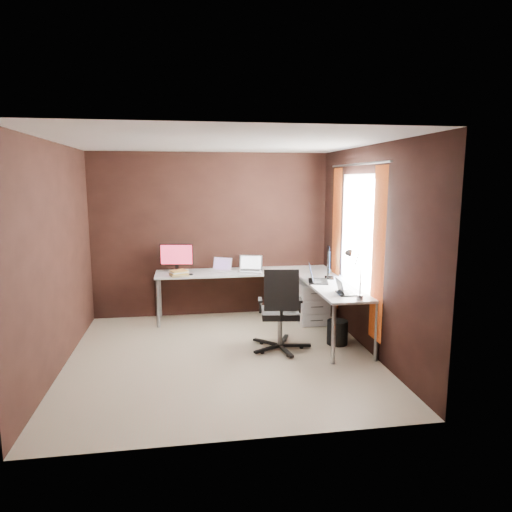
{
  "coord_description": "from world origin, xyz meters",
  "views": [
    {
      "loc": [
        -0.41,
        -5.18,
        2.09
      ],
      "look_at": [
        0.56,
        0.95,
        1.05
      ],
      "focal_mm": 32.0,
      "sensor_mm": 36.0,
      "label": 1
    }
  ],
  "objects_px": {
    "laptop_black_big": "(316,278)",
    "wastebasket": "(337,332)",
    "monitor_right": "(328,261)",
    "desk_lamp": "(353,268)",
    "laptop_black_small": "(343,291)",
    "laptop_silver": "(250,268)",
    "book_stack": "(179,273)",
    "monitor_left": "(177,256)",
    "laptop_white": "(221,268)",
    "drawer_pedestal": "(312,302)",
    "office_chair": "(280,326)"
  },
  "relations": [
    {
      "from": "laptop_black_big",
      "to": "wastebasket",
      "type": "relative_size",
      "value": 1.35
    },
    {
      "from": "monitor_right",
      "to": "desk_lamp",
      "type": "height_order",
      "value": "desk_lamp"
    },
    {
      "from": "laptop_black_small",
      "to": "desk_lamp",
      "type": "height_order",
      "value": "desk_lamp"
    },
    {
      "from": "laptop_silver",
      "to": "book_stack",
      "type": "bearing_deg",
      "value": -155.21
    },
    {
      "from": "laptop_silver",
      "to": "book_stack",
      "type": "relative_size",
      "value": 1.39
    },
    {
      "from": "desk_lamp",
      "to": "monitor_right",
      "type": "bearing_deg",
      "value": 95.42
    },
    {
      "from": "laptop_black_small",
      "to": "monitor_left",
      "type": "bearing_deg",
      "value": 54.7
    },
    {
      "from": "laptop_white",
      "to": "wastebasket",
      "type": "height_order",
      "value": "laptop_white"
    },
    {
      "from": "laptop_white",
      "to": "wastebasket",
      "type": "relative_size",
      "value": 1.18
    },
    {
      "from": "drawer_pedestal",
      "to": "book_stack",
      "type": "distance_m",
      "value": 1.99
    },
    {
      "from": "laptop_black_small",
      "to": "book_stack",
      "type": "bearing_deg",
      "value": 58.88
    },
    {
      "from": "laptop_silver",
      "to": "monitor_left",
      "type": "bearing_deg",
      "value": -168.49
    },
    {
      "from": "laptop_black_big",
      "to": "desk_lamp",
      "type": "distance_m",
      "value": 0.97
    },
    {
      "from": "book_stack",
      "to": "office_chair",
      "type": "height_order",
      "value": "office_chair"
    },
    {
      "from": "monitor_left",
      "to": "book_stack",
      "type": "distance_m",
      "value": 0.32
    },
    {
      "from": "monitor_right",
      "to": "laptop_silver",
      "type": "height_order",
      "value": "monitor_right"
    },
    {
      "from": "monitor_right",
      "to": "laptop_white",
      "type": "xyz_separation_m",
      "value": [
        -1.44,
        0.71,
        -0.2
      ]
    },
    {
      "from": "laptop_silver",
      "to": "book_stack",
      "type": "height_order",
      "value": "laptop_silver"
    },
    {
      "from": "laptop_silver",
      "to": "desk_lamp",
      "type": "height_order",
      "value": "desk_lamp"
    },
    {
      "from": "drawer_pedestal",
      "to": "desk_lamp",
      "type": "relative_size",
      "value": 1.05
    },
    {
      "from": "laptop_black_small",
      "to": "wastebasket",
      "type": "relative_size",
      "value": 0.9
    },
    {
      "from": "monitor_right",
      "to": "office_chair",
      "type": "xyz_separation_m",
      "value": [
        -0.83,
        -0.71,
        -0.67
      ]
    },
    {
      "from": "office_chair",
      "to": "wastebasket",
      "type": "height_order",
      "value": "office_chair"
    },
    {
      "from": "office_chair",
      "to": "monitor_right",
      "type": "bearing_deg",
      "value": 48.11
    },
    {
      "from": "monitor_right",
      "to": "desk_lamp",
      "type": "xyz_separation_m",
      "value": [
        -0.06,
        -1.1,
        0.12
      ]
    },
    {
      "from": "monitor_right",
      "to": "laptop_black_big",
      "type": "xyz_separation_m",
      "value": [
        -0.24,
        -0.2,
        -0.19
      ]
    },
    {
      "from": "monitor_right",
      "to": "wastebasket",
      "type": "distance_m",
      "value": 1.03
    },
    {
      "from": "laptop_white",
      "to": "laptop_black_big",
      "type": "distance_m",
      "value": 1.5
    },
    {
      "from": "monitor_right",
      "to": "wastebasket",
      "type": "xyz_separation_m",
      "value": [
        -0.06,
        -0.62,
        -0.82
      ]
    },
    {
      "from": "laptop_white",
      "to": "laptop_black_small",
      "type": "height_order",
      "value": "laptop_white"
    },
    {
      "from": "monitor_left",
      "to": "book_stack",
      "type": "xyz_separation_m",
      "value": [
        0.03,
        -0.25,
        -0.2
      ]
    },
    {
      "from": "monitor_left",
      "to": "monitor_right",
      "type": "height_order",
      "value": "monitor_left"
    },
    {
      "from": "monitor_right",
      "to": "drawer_pedestal",
      "type": "bearing_deg",
      "value": 37.85
    },
    {
      "from": "laptop_white",
      "to": "office_chair",
      "type": "height_order",
      "value": "office_chair"
    },
    {
      "from": "laptop_white",
      "to": "monitor_right",
      "type": "bearing_deg",
      "value": 2.97
    },
    {
      "from": "laptop_white",
      "to": "office_chair",
      "type": "relative_size",
      "value": 0.35
    },
    {
      "from": "book_stack",
      "to": "desk_lamp",
      "type": "bearing_deg",
      "value": -38.41
    },
    {
      "from": "laptop_white",
      "to": "desk_lamp",
      "type": "bearing_deg",
      "value": -23.54
    },
    {
      "from": "book_stack",
      "to": "monitor_right",
      "type": "bearing_deg",
      "value": -13.17
    },
    {
      "from": "laptop_black_small",
      "to": "laptop_silver",
      "type": "bearing_deg",
      "value": 34.32
    },
    {
      "from": "monitor_right",
      "to": "laptop_black_small",
      "type": "distance_m",
      "value": 0.92
    },
    {
      "from": "monitor_right",
      "to": "laptop_black_small",
      "type": "height_order",
      "value": "monitor_right"
    },
    {
      "from": "laptop_white",
      "to": "laptop_silver",
      "type": "relative_size",
      "value": 0.9
    },
    {
      "from": "laptop_silver",
      "to": "office_chair",
      "type": "xyz_separation_m",
      "value": [
        0.17,
        -1.36,
        -0.47
      ]
    },
    {
      "from": "drawer_pedestal",
      "to": "laptop_black_big",
      "type": "distance_m",
      "value": 0.73
    },
    {
      "from": "office_chair",
      "to": "laptop_white",
      "type": "bearing_deg",
      "value": 120.94
    },
    {
      "from": "laptop_white",
      "to": "office_chair",
      "type": "bearing_deg",
      "value": -37.51
    },
    {
      "from": "monitor_right",
      "to": "wastebasket",
      "type": "relative_size",
      "value": 1.63
    },
    {
      "from": "drawer_pedestal",
      "to": "monitor_left",
      "type": "height_order",
      "value": "monitor_left"
    },
    {
      "from": "drawer_pedestal",
      "to": "office_chair",
      "type": "distance_m",
      "value": 1.25
    }
  ]
}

